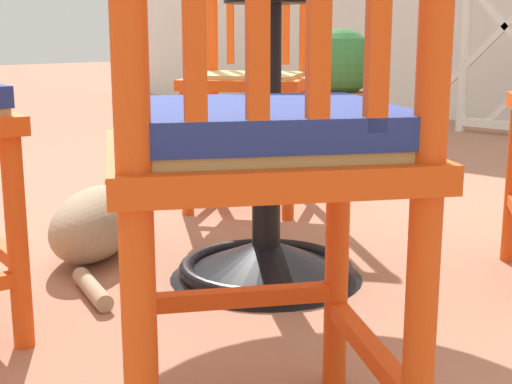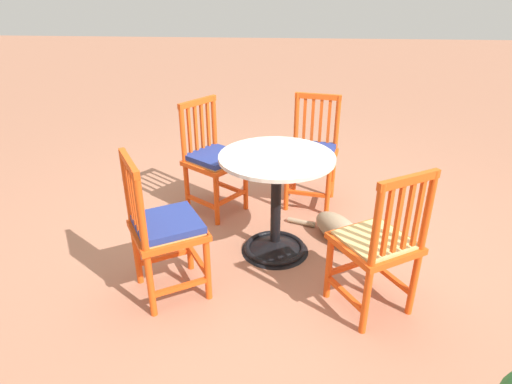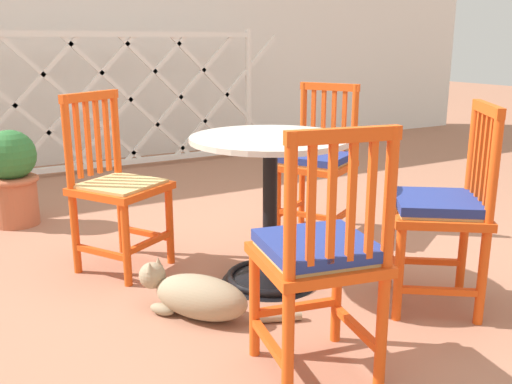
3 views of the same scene
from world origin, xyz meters
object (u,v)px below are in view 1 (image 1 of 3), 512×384
Objects in this scene: orange_chair_near_fence at (250,82)px; terracotta_planter at (341,90)px; tabby_cat at (102,219)px; cafe_table at (266,165)px; orange_chair_tucked_in at (261,150)px.

orange_chair_near_fence is 1.47× the size of terracotta_planter.
terracotta_planter reaches higher than tabby_cat.
tabby_cat is (-0.48, -0.15, -0.19)m from cafe_table.
tabby_cat is (-1.00, 0.44, -0.35)m from orange_chair_tucked_in.
orange_chair_tucked_in reaches higher than tabby_cat.
orange_chair_tucked_in is at bearing -46.21° from orange_chair_near_fence.
terracotta_planter is (-0.37, 1.04, -0.11)m from orange_chair_near_fence.
orange_chair_tucked_in is at bearing -56.07° from terracotta_planter.
orange_chair_near_fence reaches higher than terracotta_planter.
orange_chair_tucked_in is 2.65m from terracotta_planter.
terracotta_planter is at bearing 120.79° from cafe_table.
cafe_table is 0.83× the size of orange_chair_tucked_in.
orange_chair_tucked_in reaches higher than cafe_table.
tabby_cat is at bearing -74.70° from terracotta_planter.
tabby_cat is 0.93× the size of terracotta_planter.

